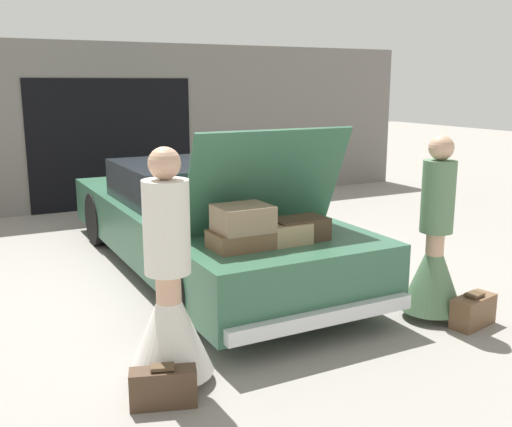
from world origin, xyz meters
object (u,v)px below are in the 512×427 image
person_left (169,302)px  suitcase_beside_right_person (473,311)px  suitcase_beside_left_person (163,387)px  car (201,220)px  person_right (434,254)px

person_left → suitcase_beside_right_person: (2.74, -0.27, -0.47)m
suitcase_beside_left_person → person_left: bearing=61.3°
car → person_left: size_ratio=3.00×
person_left → car: bearing=163.3°
person_left → suitcase_beside_left_person: size_ratio=3.63×
car → suitcase_beside_left_person: car is taller
person_right → suitcase_beside_left_person: 2.77m
person_left → person_right: 2.55m
person_left → suitcase_beside_left_person: person_left is taller
person_right → suitcase_beside_right_person: person_right is taller
person_left → suitcase_beside_right_person: size_ratio=3.55×
suitcase_beside_left_person → suitcase_beside_right_person: suitcase_beside_right_person is taller
suitcase_beside_left_person → suitcase_beside_right_person: (2.90, 0.02, 0.01)m
person_right → person_left: bearing=85.7°
car → person_right: size_ratio=3.05×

